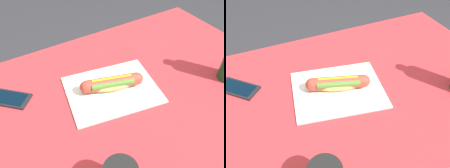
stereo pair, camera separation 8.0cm
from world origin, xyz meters
The scene contains 4 objects.
dining_table centered at (0.00, 0.00, 0.60)m, with size 1.22×0.80×0.73m.
paper_wrapper centered at (0.04, -0.04, 0.73)m, with size 0.31×0.24×0.01m, color silver.
hot_dog centered at (0.04, -0.04, 0.76)m, with size 0.21×0.10×0.05m.
cell_phone centered at (0.36, -0.18, 0.73)m, with size 0.15×0.15×0.01m.
Camera 1 is at (0.34, 0.46, 1.31)m, focal length 37.49 mm.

